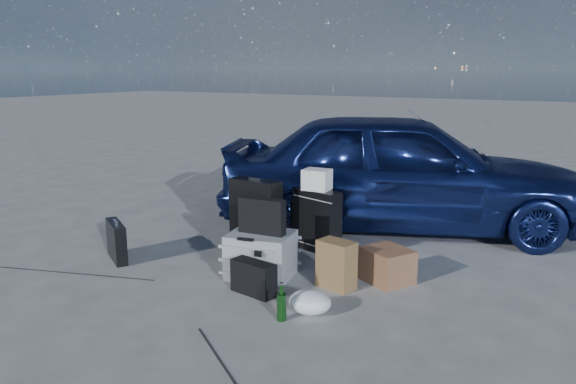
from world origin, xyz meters
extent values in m
plane|color=#B0B1AC|center=(0.00, 0.00, 0.00)|extent=(60.00, 60.00, 0.00)
imported|color=navy|center=(0.58, 2.33, 0.66)|extent=(4.20, 2.95, 1.33)
cube|color=#AAADAF|center=(0.06, 0.33, 0.19)|extent=(0.61, 0.53, 0.39)
cube|color=black|center=(0.07, 0.33, 0.54)|extent=(0.41, 0.14, 0.30)
cube|color=black|center=(-1.34, -0.01, 0.18)|extent=(0.45, 0.33, 0.36)
cube|color=black|center=(-0.42, 0.96, 0.35)|extent=(0.55, 0.24, 0.69)
cube|color=black|center=(0.13, 1.20, 0.30)|extent=(0.54, 0.32, 0.61)
cube|color=white|center=(0.13, 1.20, 0.71)|extent=(0.27, 0.22, 0.20)
cube|color=black|center=(-0.49, 1.28, 0.17)|extent=(0.72, 0.43, 0.34)
cube|color=white|center=(-0.50, 1.28, 0.37)|extent=(0.45, 0.40, 0.06)
cube|color=black|center=(-0.50, 1.27, 0.43)|extent=(0.25, 0.19, 0.05)
cube|color=olive|center=(0.73, 0.42, 0.20)|extent=(0.33, 0.24, 0.40)
cube|color=#956341|center=(1.03, 0.76, 0.14)|extent=(0.49, 0.47, 0.28)
ellipsoid|color=white|center=(0.78, -0.13, 0.09)|extent=(0.37, 0.34, 0.17)
cube|color=black|center=(0.22, -0.03, 0.13)|extent=(0.40, 0.20, 0.27)
cylinder|color=black|center=(0.66, -0.33, 0.13)|extent=(0.07, 0.07, 0.27)
camera|label=1|loc=(2.59, -3.50, 1.76)|focal=35.00mm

